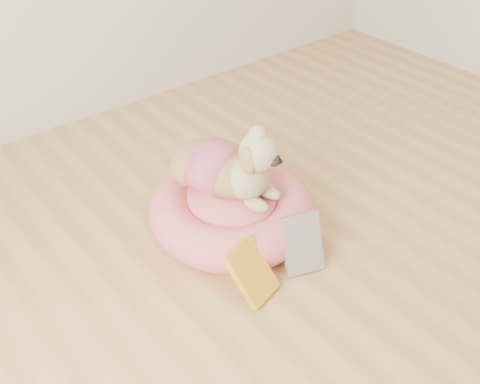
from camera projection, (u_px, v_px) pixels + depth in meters
pet_bed at (232, 210)px, 2.10m from camera, size 0.65×0.65×0.17m
dog at (228, 155)px, 1.95m from camera, size 0.44×0.52×0.33m
book_yellow at (251, 272)px, 1.81m from camera, size 0.17×0.18×0.18m
book_white at (302, 244)px, 1.91m from camera, size 0.17×0.15×0.21m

